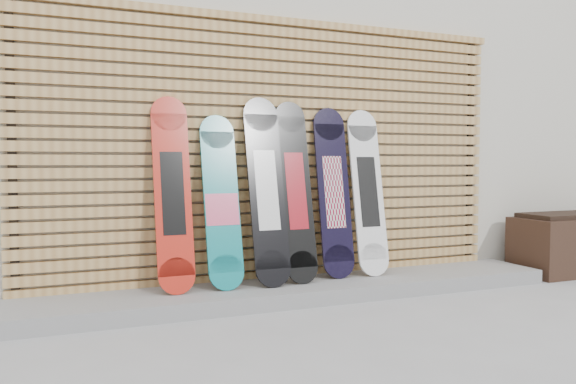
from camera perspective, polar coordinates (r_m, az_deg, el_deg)
name	(u,v)px	position (r m, az deg, el deg)	size (l,w,h in m)	color
ground	(348,317)	(4.06, 6.13, -12.56)	(80.00, 80.00, 0.00)	#949497
building	(255,108)	(7.36, -3.39, 8.55)	(12.00, 5.00, 3.60)	beige
concrete_step	(291,290)	(4.58, 0.36, -9.97)	(4.60, 0.70, 0.12)	gray
slat_wall	(278,148)	(4.73, -0.99, 4.46)	(4.26, 0.08, 2.29)	#B08349
snowboard_0	(173,193)	(4.29, -11.64, -0.13)	(0.27, 0.34, 1.48)	red
snowboard_1	(222,202)	(4.38, -6.77, -1.02)	(0.28, 0.35, 1.35)	#0D7B80
snowboard_2	(266,190)	(4.47, -2.20, 0.20)	(0.29, 0.38, 1.50)	black
snowboard_3	(296,191)	(4.58, 0.80, 0.12)	(0.27, 0.35, 1.48)	black
snowboard_4	(334,192)	(4.76, 4.65, 0.00)	(0.29, 0.28, 1.44)	black
snowboard_5	(368,192)	(4.91, 8.10, 0.02)	(0.28, 0.30, 1.43)	white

